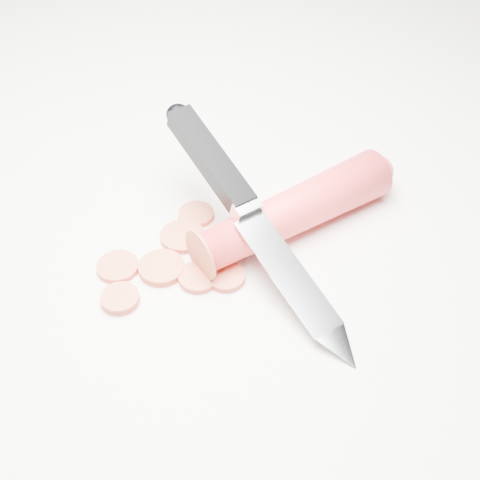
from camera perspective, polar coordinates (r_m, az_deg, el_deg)
The scene contains 10 objects.
ground at distance 0.56m, azimuth -1.92°, elevation 0.39°, with size 2.40×2.40×0.00m, color white.
carrot at distance 0.55m, azimuth 4.60°, elevation 2.48°, with size 0.04×0.04×0.18m, color red.
carrot_slice_0 at distance 0.54m, azimuth -10.39°, elevation -2.27°, with size 0.03×0.03×0.01m, color #C35434.
carrot_slice_1 at distance 0.52m, azimuth -1.20°, elevation -3.18°, with size 0.03×0.03×0.01m, color #C35434.
carrot_slice_2 at distance 0.56m, azimuth -4.92°, elevation 0.30°, with size 0.04×0.04×0.01m, color #C35434.
carrot_slice_3 at distance 0.53m, azimuth -6.71°, elevation -2.39°, with size 0.04×0.04×0.01m, color #C35434.
carrot_slice_4 at distance 0.53m, azimuth -3.60°, elevation -3.23°, with size 0.03×0.03×0.01m, color #C35434.
carrot_slice_5 at distance 0.58m, azimuth -3.76°, elevation 2.19°, with size 0.03×0.03×0.01m, color #C35434.
carrot_slice_6 at distance 0.52m, azimuth -10.20°, elevation -4.95°, with size 0.03×0.03×0.01m, color #C35434.
kitchen_knife at distance 0.51m, azimuth 1.50°, elevation 1.62°, with size 0.25×0.12×0.09m, color silver, non-canonical shape.
Camera 1 is at (0.24, -0.32, 0.39)m, focal length 50.00 mm.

